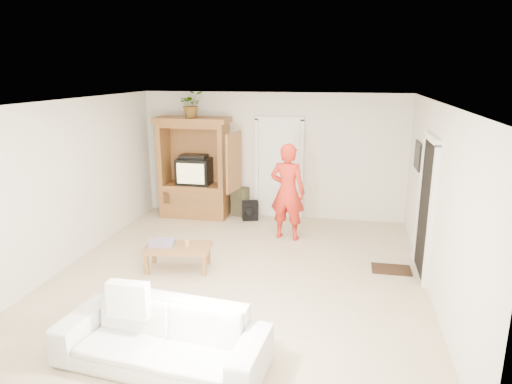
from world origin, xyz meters
TOP-DOWN VIEW (x-y plane):
  - floor at (0.00, 0.00)m, footprint 6.00×6.00m
  - ceiling at (0.00, 0.00)m, footprint 6.00×6.00m
  - wall_back at (0.00, 3.00)m, footprint 5.50×0.00m
  - wall_front at (0.00, -3.00)m, footprint 5.50×0.00m
  - wall_left at (-2.75, 0.00)m, footprint 0.00×6.00m
  - wall_right at (2.75, 0.00)m, footprint 0.00×6.00m
  - armoire at (-1.58, 2.66)m, footprint 1.82×1.14m
  - door_back at (0.15, 2.97)m, footprint 0.85×0.05m
  - doorway_right at (2.73, 0.60)m, footprint 0.05×0.90m
  - framed_picture at (2.73, 1.90)m, footprint 0.03×0.60m
  - doormat at (2.30, 0.60)m, footprint 0.60×0.40m
  - plant at (-1.60, 2.63)m, footprint 0.61×0.59m
  - man at (0.50, 1.69)m, footprint 0.71×0.53m
  - sofa at (-0.28, -2.34)m, footprint 2.28×1.08m
  - coffee_table at (-0.98, -0.02)m, footprint 1.09×0.70m
  - towel at (-1.24, -0.02)m, footprint 0.43×0.35m
  - candle at (-0.84, 0.03)m, footprint 0.08×0.08m
  - backpack_black at (-0.38, 2.56)m, footprint 0.37×0.28m
  - backpack_olive at (-0.66, 2.85)m, footprint 0.36×0.29m

SIDE VIEW (x-z plane):
  - floor at x=0.00m, z-range 0.00..0.00m
  - doormat at x=2.30m, z-range 0.00..0.02m
  - backpack_black at x=-0.38m, z-range 0.00..0.40m
  - backpack_olive at x=-0.66m, z-range 0.00..0.62m
  - sofa at x=-0.28m, z-range 0.00..0.64m
  - coffee_table at x=-0.98m, z-range 0.14..0.52m
  - towel at x=-1.24m, z-range 0.38..0.46m
  - candle at x=-0.84m, z-range 0.38..0.48m
  - man at x=0.50m, z-range 0.00..1.78m
  - armoire at x=-1.58m, z-range -0.14..1.96m
  - door_back at x=0.15m, z-range 0.00..2.04m
  - doorway_right at x=2.73m, z-range 0.00..2.04m
  - wall_back at x=0.00m, z-range -1.45..4.05m
  - wall_front at x=0.00m, z-range -1.45..4.05m
  - wall_left at x=-2.75m, z-range -1.70..4.30m
  - wall_right at x=2.75m, z-range -1.70..4.30m
  - framed_picture at x=2.73m, z-range 1.36..1.84m
  - plant at x=-1.60m, z-range 2.10..2.63m
  - ceiling at x=0.00m, z-range 2.60..2.60m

